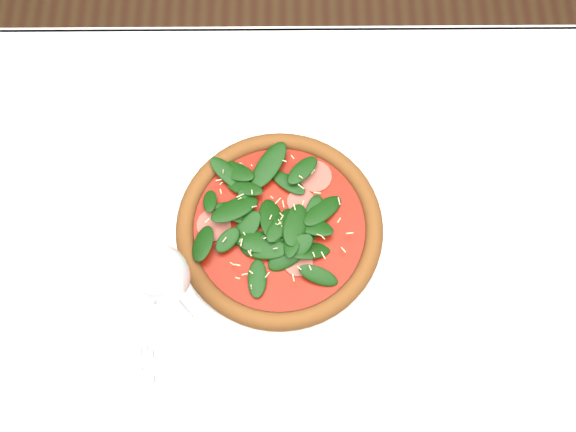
{
  "coord_description": "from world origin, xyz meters",
  "views": [
    {
      "loc": [
        -0.01,
        -0.23,
        1.62
      ],
      "look_at": [
        -0.01,
        0.07,
        0.77
      ],
      "focal_mm": 40.0,
      "sensor_mm": 36.0,
      "label": 1
    }
  ],
  "objects_px": {
    "pizza": "(279,227)",
    "plate": "(280,231)",
    "napkin": "(150,425)",
    "wine_glass": "(159,277)"
  },
  "relations": [
    {
      "from": "pizza",
      "to": "napkin",
      "type": "relative_size",
      "value": 2.43
    },
    {
      "from": "wine_glass",
      "to": "plate",
      "type": "bearing_deg",
      "value": 34.26
    },
    {
      "from": "pizza",
      "to": "napkin",
      "type": "xyz_separation_m",
      "value": [
        -0.17,
        -0.26,
        -0.02
      ]
    },
    {
      "from": "wine_glass",
      "to": "napkin",
      "type": "relative_size",
      "value": 1.15
    },
    {
      "from": "plate",
      "to": "wine_glass",
      "type": "height_order",
      "value": "wine_glass"
    },
    {
      "from": "plate",
      "to": "pizza",
      "type": "relative_size",
      "value": 0.88
    },
    {
      "from": "napkin",
      "to": "pizza",
      "type": "bearing_deg",
      "value": 57.32
    },
    {
      "from": "plate",
      "to": "napkin",
      "type": "height_order",
      "value": "plate"
    },
    {
      "from": "pizza",
      "to": "plate",
      "type": "bearing_deg",
      "value": -80.54
    },
    {
      "from": "plate",
      "to": "pizza",
      "type": "distance_m",
      "value": 0.02
    }
  ]
}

